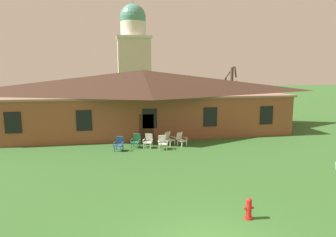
# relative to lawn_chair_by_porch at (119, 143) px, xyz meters

# --- Properties ---
(brick_building) EXTENTS (24.93, 10.40, 5.43)m
(brick_building) POSITION_rel_lawn_chair_by_porch_xyz_m (2.36, 7.29, 2.27)
(brick_building) COLOR brown
(brick_building) RESTS_ON ground
(dome_tower) EXTENTS (5.18, 5.18, 16.24)m
(dome_tower) POSITION_rel_lawn_chair_by_porch_xyz_m (3.00, 26.72, 6.81)
(dome_tower) COLOR beige
(dome_tower) RESTS_ON ground
(lawn_chair_by_porch) EXTENTS (0.76, 0.81, 0.96)m
(lawn_chair_by_porch) POSITION_rel_lawn_chair_by_porch_xyz_m (0.00, 0.00, 0.00)
(lawn_chair_by_porch) COLOR #2D5693
(lawn_chair_by_porch) RESTS_ON ground
(lawn_chair_near_door) EXTENTS (0.80, 0.84, 0.96)m
(lawn_chair_near_door) POSITION_rel_lawn_chair_by_porch_xyz_m (1.20, 0.68, 0.00)
(lawn_chair_near_door) COLOR #28704C
(lawn_chair_near_door) RESTS_ON ground
(lawn_chair_left_end) EXTENTS (0.78, 0.83, 0.96)m
(lawn_chair_left_end) POSITION_rel_lawn_chair_by_porch_xyz_m (2.03, 0.47, 0.00)
(lawn_chair_left_end) COLOR silver
(lawn_chair_left_end) RESTS_ON ground
(lawn_chair_middle) EXTENTS (0.64, 0.67, 0.96)m
(lawn_chair_middle) POSITION_rel_lawn_chair_by_porch_xyz_m (2.93, -0.19, 0.00)
(lawn_chair_middle) COLOR silver
(lawn_chair_middle) RESTS_ON ground
(lawn_chair_right_end) EXTENTS (0.85, 0.87, 0.96)m
(lawn_chair_right_end) POSITION_rel_lawn_chair_by_porch_xyz_m (3.59, 0.89, 0.00)
(lawn_chair_right_end) COLOR silver
(lawn_chair_right_end) RESTS_ON ground
(lawn_chair_far_side) EXTENTS (0.82, 0.86, 0.96)m
(lawn_chair_far_side) POSITION_rel_lawn_chair_by_porch_xyz_m (4.40, 0.53, 0.00)
(lawn_chair_far_side) COLOR silver
(lawn_chair_far_side) RESTS_ON ground
(bare_tree_beside_building) EXTENTS (1.65, 1.63, 5.89)m
(bare_tree_beside_building) POSITION_rel_lawn_chair_by_porch_xyz_m (12.38, 10.75, 2.68)
(bare_tree_beside_building) COLOR brown
(bare_tree_beside_building) RESTS_ON ground
(fire_hydrant) EXTENTS (0.36, 0.28, 0.79)m
(fire_hydrant) POSITION_rel_lawn_chair_by_porch_xyz_m (4.36, -10.34, -0.12)
(fire_hydrant) COLOR red
(fire_hydrant) RESTS_ON ground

